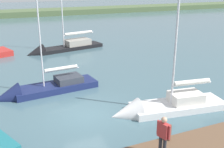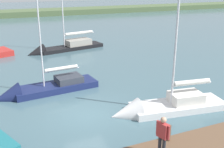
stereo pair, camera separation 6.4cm
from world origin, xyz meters
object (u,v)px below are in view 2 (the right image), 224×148
Objects in this scene: sailboat_far_right at (160,109)px; person_on_dock at (163,134)px; sailboat_far_left at (61,49)px; sailboat_inner_slip at (40,91)px; mooring_post_near at (169,133)px.

sailboat_far_right is 4.33× the size of person_on_dock.
sailboat_far_right is at bearing 84.51° from sailboat_far_left.
sailboat_far_right is at bearing 40.97° from person_on_dock.
sailboat_far_left is 5.55× the size of person_on_dock.
sailboat_far_right is at bearing 131.10° from sailboat_inner_slip.
sailboat_inner_slip is at bearing -35.09° from sailboat_far_right.
sailboat_inner_slip is at bearing 58.32° from sailboat_far_left.
sailboat_inner_slip is 1.04× the size of sailboat_far_right.
sailboat_far_right is at bearing -118.69° from mooring_post_near.
person_on_dock is at bearing 75.38° from sailboat_far_left.
sailboat_far_left is at bearing -75.81° from sailboat_far_right.
sailboat_far_right is (-1.84, 17.34, -0.05)m from sailboat_far_left.
mooring_post_near is 0.08× the size of sailboat_far_left.
person_on_dock is (3.02, 4.69, 1.65)m from sailboat_far_right.
sailboat_far_left is 1.28× the size of sailboat_far_right.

